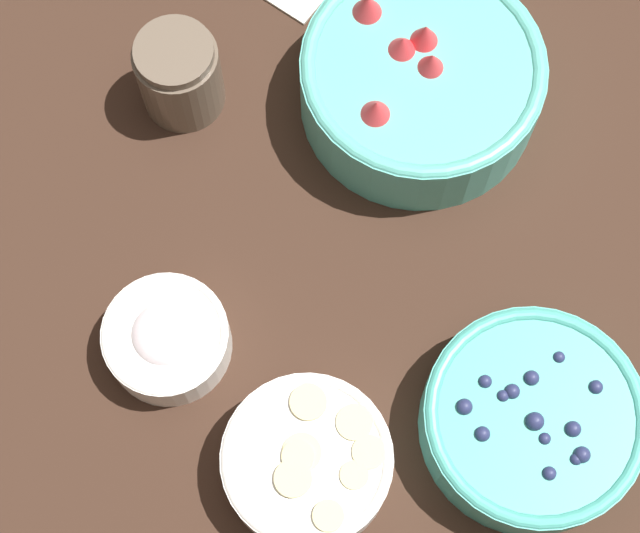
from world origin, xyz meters
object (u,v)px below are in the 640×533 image
Objects in this scene: bowl_strawberries at (421,80)px; bowl_cream at (170,341)px; bowl_blueberries at (532,420)px; jar_chocolate at (180,76)px; bowl_bananas at (307,462)px.

bowl_strawberries reaches higher than bowl_cream.
bowl_blueberries is 1.69× the size of bowl_cream.
bowl_cream is at bearing -42.27° from jar_chocolate.
jar_chocolate is (-0.16, -0.16, -0.00)m from bowl_strawberries.
bowl_blueberries is 0.32m from bowl_cream.
jar_chocolate reaches higher than bowl_cream.
bowl_strawberries is 0.33m from bowl_blueberries.
bowl_strawberries reaches higher than bowl_blueberries.
bowl_strawberries reaches higher than bowl_bananas.
bowl_strawberries is 0.37m from bowl_bananas.
bowl_strawberries is at bearing 121.11° from bowl_bananas.
jar_chocolate is at bearing -178.50° from bowl_blueberries.
bowl_bananas is (-0.10, -0.17, -0.00)m from bowl_blueberries.
bowl_bananas is at bearing -58.89° from bowl_strawberries.
bowl_bananas is 1.61× the size of jar_chocolate.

